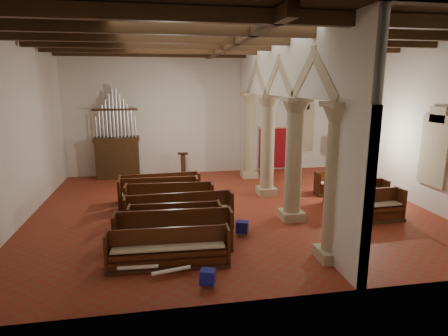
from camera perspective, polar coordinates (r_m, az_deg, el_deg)
floor at (r=13.87m, az=1.02°, el=-6.14°), size 14.00×14.00×0.00m
ceiling at (r=13.22m, az=1.13°, el=19.30°), size 14.00×14.00×0.00m
wall_back at (r=19.11m, az=-2.43°, el=8.24°), size 14.00×0.02×6.00m
wall_front at (r=7.48m, az=9.95°, el=1.14°), size 14.00×0.02×6.00m
wall_left at (r=13.72m, az=-29.10°, el=4.92°), size 0.02×12.00×6.00m
wall_right at (r=16.10m, az=26.49°, el=6.10°), size 0.02×12.00×6.00m
ceiling_beams at (r=13.20m, az=1.13°, el=18.53°), size 13.80×11.80×0.30m
arcade at (r=13.62m, az=8.62°, el=8.70°), size 0.90×11.90×6.00m
window_right_a at (r=15.01m, az=29.48°, el=2.31°), size 0.03×1.00×2.20m
window_right_b at (r=18.23m, az=21.58°, el=4.62°), size 0.03×1.00×2.20m
window_back at (r=20.44m, az=11.71°, el=6.02°), size 1.00×0.03×2.20m
pipe_organ at (r=18.75m, az=-15.94°, el=2.66°), size 2.10×0.85×4.40m
lectern at (r=18.70m, az=-6.23°, el=0.36°), size 0.54×0.56×1.23m
dossal_curtain at (r=20.02m, az=7.64°, el=3.05°), size 1.80×0.07×2.17m
processional_banner at (r=19.60m, az=16.58°, el=1.22°), size 0.48×0.61×2.12m
hymnal_box_a at (r=8.72m, az=-2.49°, el=-16.21°), size 0.39×0.36×0.33m
hymnal_box_b at (r=11.39m, az=2.79°, el=-8.96°), size 0.43×0.39×0.35m
hymnal_box_c at (r=12.66m, az=-0.59°, el=-6.82°), size 0.37×0.34×0.30m
tube_heater_a at (r=9.26m, az=-8.05°, el=-15.20°), size 0.94×0.29×0.09m
tube_heater_b at (r=9.54m, az=-12.98°, el=-14.54°), size 0.98×0.15×0.10m
nave_pew_0 at (r=9.67m, az=-8.39°, el=-12.91°), size 3.06×0.76×0.97m
nave_pew_1 at (r=10.50m, az=-7.62°, el=-10.46°), size 3.22×0.86×1.11m
nave_pew_2 at (r=11.26m, az=-7.44°, el=-8.93°), size 2.71×0.79×1.04m
nave_pew_3 at (r=12.03m, az=-6.77°, el=-7.40°), size 3.41×0.84×1.10m
nave_pew_4 at (r=13.12m, az=-8.25°, el=-5.66°), size 3.04×0.92×1.14m
nave_pew_5 at (r=13.91m, az=-9.85°, el=-4.64°), size 2.86×0.80×1.14m
nave_pew_6 at (r=14.83m, az=-9.66°, el=-3.64°), size 3.12×0.92×1.07m
aisle_pew_0 at (r=13.53m, az=22.14°, el=-5.99°), size 1.88×0.81×1.07m
aisle_pew_1 at (r=14.49m, az=19.87°, el=-4.56°), size 2.00×0.73×1.09m
aisle_pew_2 at (r=15.11m, az=18.74°, el=-3.91°), size 2.00×0.72×1.00m
aisle_pew_3 at (r=16.21m, az=17.00°, el=-2.72°), size 1.94×0.68×0.97m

